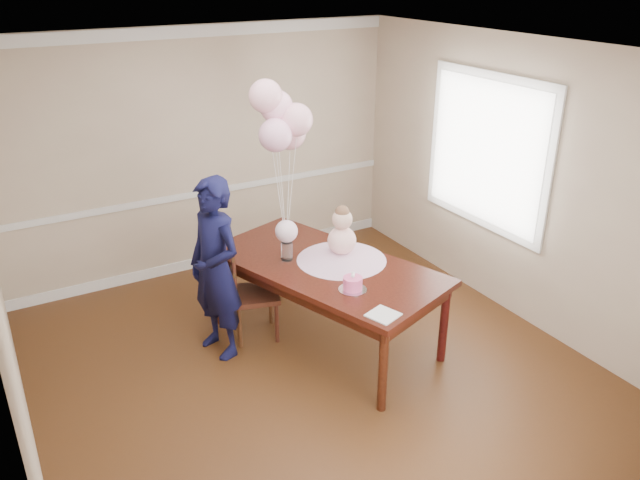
{
  "coord_description": "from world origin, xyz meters",
  "views": [
    {
      "loc": [
        -2.2,
        -3.89,
        3.3
      ],
      "look_at": [
        0.27,
        0.43,
        1.05
      ],
      "focal_mm": 35.0,
      "sensor_mm": 36.0,
      "label": 1
    }
  ],
  "objects_px": {
    "dining_chair_seat": "(255,295)",
    "woman": "(216,269)",
    "birthday_cake": "(353,283)",
    "dining_table_top": "(325,267)"
  },
  "relations": [
    {
      "from": "woman",
      "to": "birthday_cake",
      "type": "bearing_deg",
      "value": 29.71
    },
    {
      "from": "birthday_cake",
      "to": "dining_table_top",
      "type": "bearing_deg",
      "value": 84.85
    },
    {
      "from": "birthday_cake",
      "to": "dining_chair_seat",
      "type": "distance_m",
      "value": 1.14
    },
    {
      "from": "birthday_cake",
      "to": "dining_chair_seat",
      "type": "bearing_deg",
      "value": 116.81
    },
    {
      "from": "birthday_cake",
      "to": "woman",
      "type": "distance_m",
      "value": 1.23
    },
    {
      "from": "dining_chair_seat",
      "to": "woman",
      "type": "distance_m",
      "value": 0.56
    },
    {
      "from": "dining_table_top",
      "to": "birthday_cake",
      "type": "relative_size",
      "value": 13.33
    },
    {
      "from": "dining_chair_seat",
      "to": "woman",
      "type": "relative_size",
      "value": 0.26
    },
    {
      "from": "dining_chair_seat",
      "to": "woman",
      "type": "xyz_separation_m",
      "value": [
        -0.39,
        -0.07,
        0.4
      ]
    },
    {
      "from": "birthday_cake",
      "to": "woman",
      "type": "relative_size",
      "value": 0.1
    }
  ]
}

